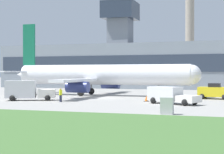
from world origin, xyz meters
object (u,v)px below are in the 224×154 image
at_px(pushback_tug, 214,92).
at_px(ground_crew_person, 61,95).
at_px(baggage_truck, 170,95).
at_px(fuel_truck, 27,91).
at_px(airplane, 99,75).

xyz_separation_m(pushback_tug, ground_crew_person, (-16.79, -10.86, -0.10)).
bearing_deg(pushback_tug, baggage_truck, -113.66).
xyz_separation_m(fuel_truck, ground_crew_person, (5.10, -0.98, -0.36)).
height_order(airplane, ground_crew_person, airplane).
bearing_deg(baggage_truck, pushback_tug, 66.34).
relative_size(baggage_truck, ground_crew_person, 3.72).
xyz_separation_m(airplane, pushback_tug, (16.79, -2.21, -2.11)).
bearing_deg(fuel_truck, airplane, 67.11).
distance_m(baggage_truck, ground_crew_person, 12.67).
xyz_separation_m(airplane, baggage_truck, (12.60, -11.78, -2.12)).
bearing_deg(airplane, fuel_truck, -112.89).
xyz_separation_m(pushback_tug, baggage_truck, (-4.19, -9.57, -0.01)).
height_order(pushback_tug, fuel_truck, fuel_truck).
height_order(fuel_truck, ground_crew_person, fuel_truck).
distance_m(airplane, fuel_truck, 13.25).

